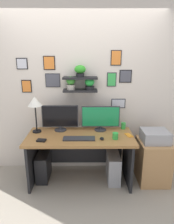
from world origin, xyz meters
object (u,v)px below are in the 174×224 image
Objects in this scene: computer_tower_left at (43,166)px; scissors_tray at (41,140)px; monitor_right at (101,118)px; keyboard at (79,139)px; pen_cup at (123,126)px; desk at (80,147)px; printer at (155,136)px; coffee_mug at (115,136)px; computer_mouse at (102,139)px; computer_tower_right at (113,168)px; monitor_left at (60,118)px; cell_phone at (129,135)px; desk_lamp at (35,103)px; drawer_cabinet at (152,161)px.

scissors_tray is at bearing -77.27° from computer_tower_left.
monitor_right reaches higher than keyboard.
pen_cup is 0.83× the size of scissors_tray.
computer_tower_left is at bearing 177.84° from desk.
printer is 1.75m from computer_tower_left.
printer is (1.10, -0.03, 0.19)m from desk.
coffee_mug is 0.75× the size of scissors_tray.
computer_mouse is 0.60m from computer_tower_right.
computer_tower_left is at bearing -152.34° from monitor_left.
pen_cup reaches higher than cell_phone.
printer is at bearing 7.39° from scissors_tray.
printer is (1.75, -0.12, -0.47)m from desk_lamp.
printer is at bearing 90.00° from drawer_cabinet.
coffee_mug is (0.18, -0.34, -0.15)m from monitor_right.
computer_tower_right is (0.19, -0.20, -0.73)m from monitor_right.
monitor_right reaches higher than pen_cup.
desk is 11.01× the size of cell_phone.
scissors_tray is 1.69m from drawer_cabinet.
desk_lamp is (-0.64, 0.27, 0.44)m from keyboard.
monitor_left is 0.49m from scissors_tray.
drawer_cabinet is (1.75, -0.12, -0.87)m from desk_lamp.
coffee_mug reaches higher than computer_tower_right.
drawer_cabinet is at bearing -90.00° from printer.
desk_lamp is at bearing 172.02° from desk.
keyboard is 4.40× the size of pen_cup.
pen_cup is at bearing 56.17° from computer_tower_right.
computer_tower_left is at bearing 160.45° from keyboard.
scissors_tray is (0.14, -0.33, -0.43)m from desk_lamp.
printer reaches higher than computer_tower_right.
printer is at bearing -13.87° from monitor_right.
monitor_right reaches higher than cell_phone.
printer reaches higher than scissors_tray.
monitor_left is 1.33× the size of computer_tower_left.
computer_tower_right is at bearing -3.28° from computer_tower_left.
desk_lamp is at bearing 167.07° from coffee_mug.
keyboard is 1.20m from drawer_cabinet.
monitor_left is 0.88m from coffee_mug.
monitor_left is 0.62m from monitor_right.
monitor_left is at bearing 11.67° from desk_lamp.
desk_lamp is (-0.96, 0.28, 0.43)m from computer_mouse.
desk is 2.39× the size of drawer_cabinet.
pen_cup is 0.26× the size of printer.
printer reaches higher than computer_tower_left.
cell_phone is (1.01, -0.21, -0.20)m from monitor_left.
monitor_left is 1.28× the size of computer_tower_right.
desk is at bearing 86.52° from keyboard.
monitor_right is (0.62, -0.00, -0.01)m from monitor_left.
monitor_left is 4.58× the size of scissors_tray.
desk_lamp is at bearing 157.15° from keyboard.
computer_tower_left is at bearing 166.44° from computer_mouse.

